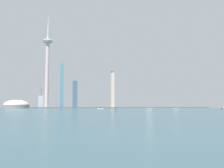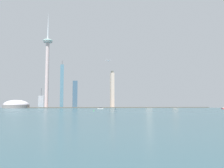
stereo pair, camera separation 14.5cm
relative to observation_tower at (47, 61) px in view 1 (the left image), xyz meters
name	(u,v)px [view 1 (the left image)]	position (x,y,z in m)	size (l,w,h in m)	color
ground_plane	(186,112)	(265.58, -557.62, -179.48)	(6000.00, 6000.00, 0.00)	#2F515A
waterfront_pier	(116,107)	(265.58, -20.57, -177.96)	(761.98, 77.00, 3.03)	#615B50
observation_tower	(47,61)	(0.00, 0.00, 0.00)	(37.28, 37.28, 372.90)	beige
stadium_dome	(16,105)	(-100.67, -36.95, -169.17)	(89.74, 89.74, 33.39)	gray
skyscraper_0	(112,90)	(253.58, -1.31, -108.41)	(12.73, 26.90, 147.32)	beige
skyscraper_1	(41,102)	(-22.94, 47.70, -155.56)	(20.55, 19.29, 77.52)	#B1B7C1
skyscraper_2	(113,87)	(268.62, 60.45, -93.81)	(24.86, 20.86, 176.96)	slate
skyscraper_3	(175,99)	(537.80, 24.51, -142.54)	(21.76, 18.65, 79.51)	beige
skyscraper_4	(62,86)	(56.16, 43.67, -93.18)	(13.62, 27.21, 189.72)	#568299
skyscraper_5	(75,94)	(105.55, -8.71, -127.71)	(17.61, 24.23, 103.54)	#44627B
skyscraper_6	(148,87)	(419.52, 32.49, -91.80)	(24.75, 17.43, 175.35)	beige
boat_0	(223,108)	(496.15, -347.51, -177.99)	(11.45, 17.10, 4.07)	#A9182A
boat_1	(100,108)	(160.84, -273.59, -177.84)	(16.72, 10.17, 10.37)	white
channel_buoy_0	(94,110)	(111.43, -495.38, -178.22)	(1.66, 1.66, 2.53)	green
airplane	(108,60)	(240.35, 16.35, 13.63)	(23.11, 24.76, 7.90)	white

